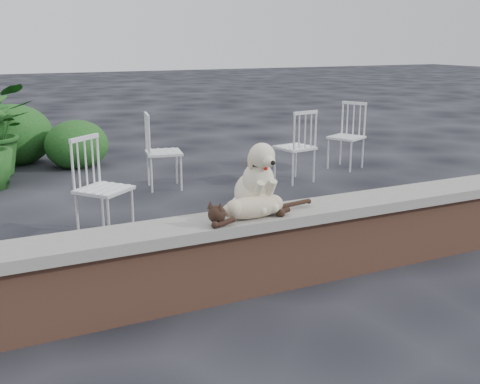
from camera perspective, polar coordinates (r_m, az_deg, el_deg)
name	(u,v)px	position (r m, az deg, el deg)	size (l,w,h in m)	color
ground	(326,273)	(4.57, 8.68, -8.14)	(60.00, 60.00, 0.00)	black
brick_wall	(327,244)	(4.48, 8.81, -5.21)	(6.00, 0.30, 0.50)	brown
capstone	(329,208)	(4.39, 8.96, -1.66)	(6.20, 0.40, 0.08)	slate
dog	(254,176)	(4.07, 1.39, 1.66)	(0.35, 0.46, 0.53)	beige
cat	(253,206)	(3.95, 1.32, -1.40)	(1.06, 0.25, 0.18)	tan
chair_a	(104,188)	(5.37, -13.63, 0.43)	(0.56, 0.56, 0.94)	white
chair_d	(346,136)	(8.20, 10.72, 5.59)	(0.56, 0.56, 0.94)	white
chair_c	(295,146)	(7.32, 5.56, 4.65)	(0.56, 0.56, 0.94)	white
chair_e	(164,151)	(7.02, -7.72, 4.13)	(0.56, 0.56, 0.94)	white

